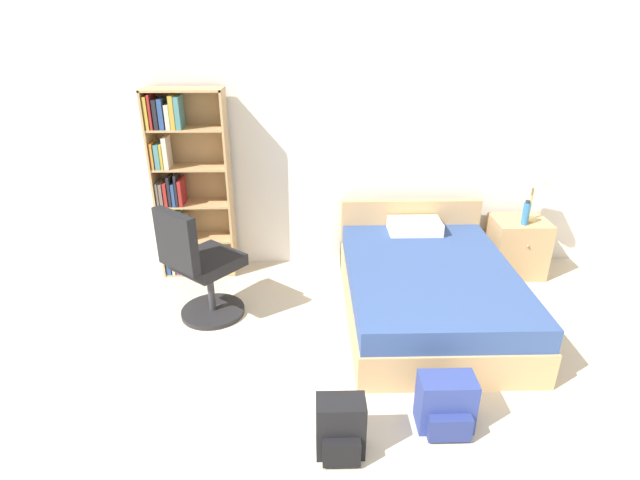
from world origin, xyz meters
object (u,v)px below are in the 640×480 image
table_lamp (535,177)px  backpack_black (341,429)px  bed (427,287)px  water_bottle (526,213)px  backpack_blue (446,405)px  bookshelf (184,187)px  office_chair (200,268)px  nightstand (517,247)px

table_lamp → backpack_black: table_lamp is taller
backpack_black → bed: bearing=61.1°
water_bottle → backpack_blue: bearing=-121.8°
bookshelf → bed: bookshelf is taller
bookshelf → backpack_black: (1.37, -2.37, -0.72)m
bookshelf → table_lamp: 3.34m
bookshelf → backpack_blue: bearing=-46.7°
bed → water_bottle: bearing=30.4°
office_chair → backpack_black: size_ratio=2.70×
nightstand → water_bottle: water_bottle is taller
bed → backpack_blue: 1.35m
bed → table_lamp: 1.53m
water_bottle → backpack_blue: water_bottle is taller
office_chair → nightstand: bearing=14.2°
office_chair → table_lamp: (3.06, 0.76, 0.53)m
office_chair → water_bottle: bearing=12.3°
bed → nightstand: 1.28m
office_chair → table_lamp: bearing=14.0°
nightstand → table_lamp: size_ratio=1.04×
bookshelf → backpack_black: bookshelf is taller
bed → backpack_black: size_ratio=5.02×
table_lamp → backpack_blue: bearing=-122.1°
bookshelf → office_chair: 1.01m
water_bottle → backpack_black: bearing=-131.4°
table_lamp → water_bottle: size_ratio=2.31×
bed → backpack_blue: (-0.17, -1.34, -0.08)m
table_lamp → backpack_blue: 2.57m
bed → water_bottle: (1.04, 0.61, 0.44)m
water_bottle → bed: bearing=-149.6°
office_chair → nightstand: 3.10m
bed → backpack_blue: bearing=-97.1°
bookshelf → bed: size_ratio=0.94×
nightstand → table_lamp: 0.73m
water_bottle → nightstand: bearing=80.0°
office_chair → water_bottle: office_chair is taller
backpack_blue → backpack_black: bearing=-164.1°
water_bottle → backpack_blue: 2.35m
table_lamp → water_bottle: 0.35m
office_chair → backpack_blue: bearing=-36.3°
bookshelf → nightstand: bookshelf is taller
bookshelf → water_bottle: (3.26, -0.22, -0.22)m
table_lamp → backpack_blue: table_lamp is taller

